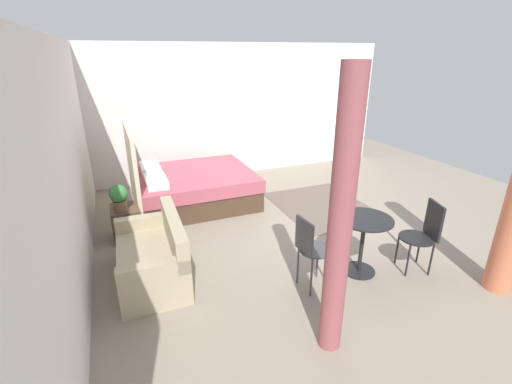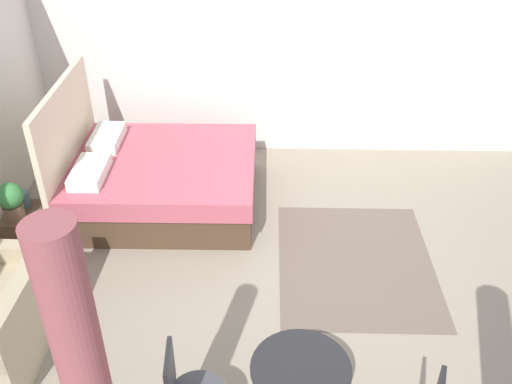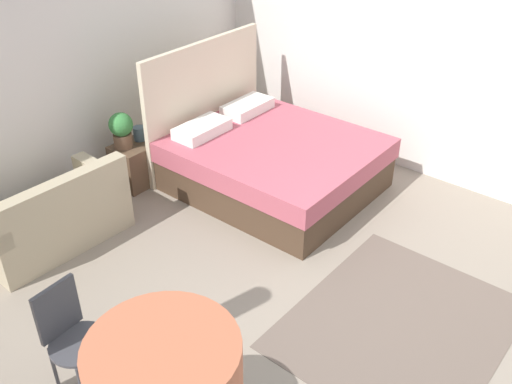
{
  "view_description": "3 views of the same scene",
  "coord_description": "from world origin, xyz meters",
  "px_view_note": "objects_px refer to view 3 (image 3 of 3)",
  "views": [
    {
      "loc": [
        -4.57,
        2.68,
        2.55
      ],
      "look_at": [
        -0.06,
        0.84,
        0.62
      ],
      "focal_mm": 25.02,
      "sensor_mm": 36.0,
      "label": 1
    },
    {
      "loc": [
        -4.0,
        0.31,
        3.67
      ],
      "look_at": [
        0.2,
        0.41,
        0.9
      ],
      "focal_mm": 39.84,
      "sensor_mm": 36.0,
      "label": 2
    },
    {
      "loc": [
        -2.87,
        -1.76,
        3.25
      ],
      "look_at": [
        0.42,
        0.97,
        0.57
      ],
      "focal_mm": 39.8,
      "sensor_mm": 36.0,
      "label": 3
    }
  ],
  "objects_px": {
    "couch": "(53,218)",
    "nightstand": "(137,164)",
    "vase": "(139,133)",
    "cafe_chair_near_couch": "(70,332)",
    "bed": "(269,159)",
    "potted_plant": "(121,129)"
  },
  "relations": [
    {
      "from": "potted_plant",
      "to": "vase",
      "type": "height_order",
      "value": "potted_plant"
    },
    {
      "from": "bed",
      "to": "cafe_chair_near_couch",
      "type": "relative_size",
      "value": 2.3
    },
    {
      "from": "bed",
      "to": "potted_plant",
      "type": "xyz_separation_m",
      "value": [
        -0.98,
        1.18,
        0.36
      ]
    },
    {
      "from": "bed",
      "to": "vase",
      "type": "height_order",
      "value": "bed"
    },
    {
      "from": "nightstand",
      "to": "vase",
      "type": "xyz_separation_m",
      "value": [
        0.12,
        0.04,
        0.31
      ]
    },
    {
      "from": "couch",
      "to": "cafe_chair_near_couch",
      "type": "distance_m",
      "value": 1.83
    },
    {
      "from": "couch",
      "to": "nightstand",
      "type": "xyz_separation_m",
      "value": [
        1.2,
        0.25,
        -0.04
      ]
    },
    {
      "from": "nightstand",
      "to": "vase",
      "type": "height_order",
      "value": "vase"
    },
    {
      "from": "bed",
      "to": "nightstand",
      "type": "bearing_deg",
      "value": 127.93
    },
    {
      "from": "potted_plant",
      "to": "vase",
      "type": "relative_size",
      "value": 2.58
    },
    {
      "from": "couch",
      "to": "potted_plant",
      "type": "xyz_separation_m",
      "value": [
        1.1,
        0.3,
        0.41
      ]
    },
    {
      "from": "couch",
      "to": "vase",
      "type": "xyz_separation_m",
      "value": [
        1.32,
        0.29,
        0.27
      ]
    },
    {
      "from": "couch",
      "to": "nightstand",
      "type": "relative_size",
      "value": 2.85
    },
    {
      "from": "bed",
      "to": "vase",
      "type": "xyz_separation_m",
      "value": [
        -0.76,
        1.18,
        0.22
      ]
    },
    {
      "from": "bed",
      "to": "potted_plant",
      "type": "height_order",
      "value": "bed"
    },
    {
      "from": "bed",
      "to": "nightstand",
      "type": "xyz_separation_m",
      "value": [
        -0.88,
        1.13,
        -0.09
      ]
    },
    {
      "from": "cafe_chair_near_couch",
      "to": "vase",
      "type": "bearing_deg",
      "value": 40.79
    },
    {
      "from": "nightstand",
      "to": "couch",
      "type": "bearing_deg",
      "value": -168.23
    },
    {
      "from": "couch",
      "to": "cafe_chair_near_couch",
      "type": "xyz_separation_m",
      "value": [
        -0.86,
        -1.59,
        0.28
      ]
    },
    {
      "from": "cafe_chair_near_couch",
      "to": "bed",
      "type": "bearing_deg",
      "value": 13.54
    },
    {
      "from": "cafe_chair_near_couch",
      "to": "nightstand",
      "type": "bearing_deg",
      "value": 41.76
    },
    {
      "from": "couch",
      "to": "cafe_chair_near_couch",
      "type": "bearing_deg",
      "value": -118.45
    }
  ]
}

